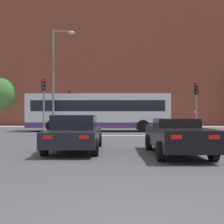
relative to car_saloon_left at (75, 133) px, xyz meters
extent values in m
cube|color=silver|center=(1.82, 7.79, -0.74)|extent=(7.84, 0.30, 0.01)
cube|color=gray|center=(1.82, 20.64, -0.74)|extent=(68.71, 2.50, 0.01)
cube|color=brown|center=(4.75, 29.23, 8.33)|extent=(42.43, 11.42, 18.14)
cube|color=black|center=(0.00, 0.01, -0.13)|extent=(1.96, 4.66, 0.57)
cube|color=black|center=(0.00, -0.03, 0.43)|extent=(1.66, 2.10, 0.56)
cylinder|color=black|center=(-0.93, 1.44, -0.42)|extent=(0.23, 0.64, 0.64)
cylinder|color=black|center=(0.90, 1.46, -0.42)|extent=(0.23, 0.64, 0.64)
cylinder|color=black|center=(-0.90, -1.43, -0.42)|extent=(0.23, 0.64, 0.64)
cylinder|color=black|center=(0.93, -1.41, -0.42)|extent=(0.23, 0.64, 0.64)
cube|color=red|center=(-0.57, -2.33, 0.01)|extent=(0.32, 0.05, 0.12)
cube|color=red|center=(0.62, -2.32, 0.01)|extent=(0.32, 0.05, 0.12)
cube|color=black|center=(3.91, -1.08, -0.07)|extent=(1.84, 4.53, 0.70)
cube|color=black|center=(3.91, -0.97, 0.43)|extent=(1.54, 1.38, 0.32)
cylinder|color=black|center=(3.04, 0.30, -0.42)|extent=(0.23, 0.64, 0.64)
cylinder|color=black|center=(4.73, 0.33, -0.42)|extent=(0.23, 0.64, 0.64)
cylinder|color=black|center=(3.09, -2.49, -0.42)|extent=(0.23, 0.64, 0.64)
cylinder|color=black|center=(4.78, -2.46, -0.42)|extent=(0.23, 0.64, 0.64)
cube|color=red|center=(3.40, -3.36, 0.10)|extent=(0.32, 0.06, 0.12)
cube|color=red|center=(4.49, -3.34, 0.10)|extent=(0.32, 0.06, 0.12)
cube|color=silver|center=(0.20, 12.40, 1.01)|extent=(11.84, 2.54, 2.80)
cube|color=#4C2870|center=(0.20, 12.40, -0.17)|extent=(11.86, 2.56, 0.44)
cube|color=black|center=(0.20, 12.40, 1.40)|extent=(10.89, 2.57, 0.90)
cylinder|color=black|center=(3.87, 13.62, -0.24)|extent=(1.00, 0.28, 1.00)
cylinder|color=black|center=(3.87, 11.18, -0.24)|extent=(1.00, 0.28, 1.00)
cylinder|color=black|center=(-3.47, 13.62, -0.24)|extent=(1.00, 0.28, 1.00)
cylinder|color=black|center=(-3.47, 11.18, -0.24)|extent=(1.00, 0.28, 1.00)
cylinder|color=slate|center=(-3.37, 8.08, 0.82)|extent=(0.12, 0.12, 3.12)
cube|color=black|center=(-3.37, 8.08, 2.78)|extent=(0.26, 0.20, 0.80)
sphere|color=red|center=(-3.37, 7.95, 3.04)|extent=(0.17, 0.17, 0.17)
sphere|color=black|center=(-3.37, 7.95, 2.78)|extent=(0.17, 0.17, 0.17)
sphere|color=black|center=(-3.37, 7.95, 2.52)|extent=(0.17, 0.17, 0.17)
cylinder|color=slate|center=(-3.54, 20.03, 0.89)|extent=(0.12, 0.12, 3.27)
cube|color=black|center=(-3.54, 20.03, 2.93)|extent=(0.26, 0.20, 0.80)
sphere|color=red|center=(-3.54, 19.90, 3.19)|extent=(0.17, 0.17, 0.17)
sphere|color=black|center=(-3.54, 19.90, 2.93)|extent=(0.17, 0.17, 0.17)
sphere|color=black|center=(-3.54, 19.90, 2.68)|extent=(0.17, 0.17, 0.17)
cylinder|color=slate|center=(7.30, 8.22, 0.68)|extent=(0.12, 0.12, 2.85)
cube|color=black|center=(7.30, 8.22, 2.51)|extent=(0.26, 0.20, 0.80)
sphere|color=red|center=(7.30, 8.09, 2.77)|extent=(0.17, 0.17, 0.17)
sphere|color=black|center=(7.30, 8.09, 2.51)|extent=(0.17, 0.17, 0.17)
sphere|color=black|center=(7.30, 8.09, 2.25)|extent=(0.17, 0.17, 0.17)
cylinder|color=slate|center=(-3.28, 10.68, 3.35)|extent=(0.16, 0.16, 8.18)
cylinder|color=slate|center=(-2.56, 10.68, 7.29)|extent=(1.44, 0.10, 0.10)
ellipsoid|color=#B2B2B7|center=(-1.84, 10.68, 7.19)|extent=(0.50, 0.36, 0.22)
cylinder|color=#333851|center=(10.89, 21.30, -0.31)|extent=(0.13, 0.13, 0.86)
cylinder|color=#333851|center=(10.99, 21.44, -0.31)|extent=(0.13, 0.13, 0.86)
cube|color=#B21E23|center=(10.94, 21.37, 0.46)|extent=(0.41, 0.45, 0.68)
sphere|color=tan|center=(10.94, 21.37, 0.93)|extent=(0.26, 0.26, 0.26)
cylinder|color=#333851|center=(1.50, 20.55, -0.36)|extent=(0.13, 0.13, 0.76)
cylinder|color=#333851|center=(1.33, 20.58, -0.36)|extent=(0.13, 0.13, 0.76)
cube|color=#232328|center=(1.42, 20.57, 0.32)|extent=(0.43, 0.28, 0.60)
sphere|color=tan|center=(1.42, 20.57, 0.73)|extent=(0.23, 0.23, 0.23)
cylinder|color=brown|center=(0.20, 21.15, -0.32)|extent=(0.13, 0.13, 0.84)
cylinder|color=brown|center=(0.16, 21.32, -0.32)|extent=(0.13, 0.13, 0.84)
cube|color=#232328|center=(0.18, 21.24, 0.43)|extent=(0.31, 0.44, 0.66)
sphere|color=tan|center=(0.18, 21.24, 0.88)|extent=(0.25, 0.25, 0.25)
cylinder|color=#4C3823|center=(-12.69, 24.55, 0.33)|extent=(0.36, 0.36, 2.15)
ellipsoid|color=#3D7033|center=(-12.69, 24.55, 3.31)|extent=(4.46, 4.46, 4.69)
camera|label=1|loc=(1.65, -11.45, 0.79)|focal=45.00mm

